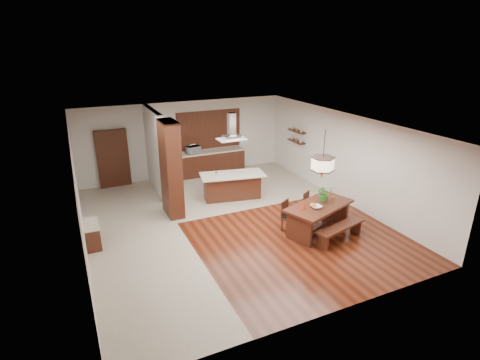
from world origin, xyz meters
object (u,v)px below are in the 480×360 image
hallway_console (92,235)px  kitchen_island (232,186)px  range_hood (232,126)px  island_cup (244,172)px  dining_chair_right (311,206)px  pendant_lantern (323,155)px  dining_table (319,212)px  dining_chair_left (290,216)px  foliage_plant (324,193)px  microwave (193,150)px  fruit_bowl (316,207)px  dining_bench (340,233)px

hallway_console → kitchen_island: size_ratio=0.39×
kitchen_island → range_hood: bearing=100.9°
range_hood → island_cup: size_ratio=6.83×
dining_chair_right → pendant_lantern: size_ratio=0.64×
kitchen_island → island_cup: size_ratio=17.06×
dining_chair_right → kitchen_island: bearing=90.3°
hallway_console → pendant_lantern: 6.33m
dining_table → dining_chair_left: bearing=148.9°
hallway_console → dining_chair_left: size_ratio=1.01×
dining_chair_left → kitchen_island: 2.84m
dining_chair_right → pendant_lantern: bearing=-140.3°
foliage_plant → microwave: size_ratio=0.92×
pendant_lantern → range_hood: size_ratio=1.46×
hallway_console → dining_table: (5.75, -1.82, 0.29)m
kitchen_island → range_hood: 2.02m
dining_chair_left → foliage_plant: foliage_plant is taller
dining_chair_left → microwave: (-1.04, 5.39, 0.66)m
foliage_plant → kitchen_island: bearing=115.6°
dining_table → microwave: (-1.71, 5.79, 0.49)m
dining_chair_right → fruit_bowl: 1.09m
pendant_lantern → foliage_plant: bearing=30.0°
foliage_plant → dining_bench: bearing=-91.0°
hallway_console → island_cup: island_cup is taller
foliage_plant → dining_chair_right: bearing=89.1°
dining_chair_left → microwave: 5.53m
microwave → dining_table: bearing=-90.3°
dining_bench → dining_chair_right: dining_chair_right is taller
dining_table → kitchen_island: 3.42m
pendant_lantern → island_cup: pendant_lantern is taller
kitchen_island → island_cup: 0.62m
dining_chair_right → island_cup: (-1.10, 2.35, 0.51)m
kitchen_island → range_hood: range_hood is taller
dining_chair_left → fruit_bowl: bearing=-80.4°
foliage_plant → dining_chair_left: bearing=164.4°
dining_table → island_cup: bearing=105.1°
dining_chair_left → dining_chair_right: dining_chair_left is taller
dining_table → dining_chair_right: size_ratio=2.61×
foliage_plant → microwave: bearing=109.2°
range_hood → dining_bench: bearing=-69.5°
dining_chair_right → range_hood: bearing=90.3°
pendant_lantern → range_hood: (-1.21, 3.20, 0.22)m
hallway_console → fruit_bowl: (5.54, -1.97, 0.54)m
island_cup → range_hood: bearing=162.6°
dining_bench → foliage_plant: (0.01, 0.82, 0.84)m
fruit_bowl → range_hood: size_ratio=0.30×
hallway_console → microwave: (4.04, 3.97, 0.78)m
foliage_plant → range_hood: (-1.46, 3.05, 1.40)m
dining_table → dining_chair_left: (-0.67, 0.40, -0.17)m
dining_chair_right → island_cup: island_cup is taller
dining_chair_right → island_cup: 2.64m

